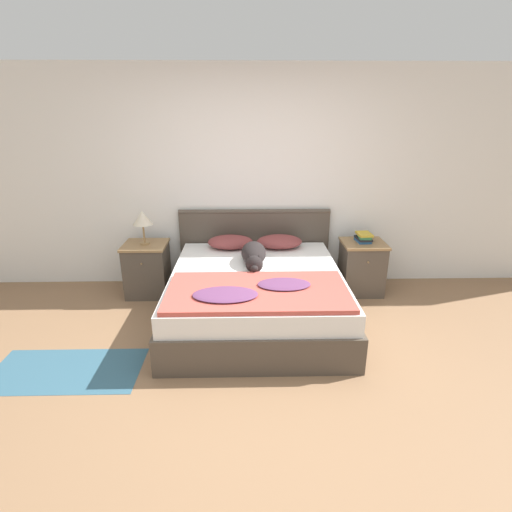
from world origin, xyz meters
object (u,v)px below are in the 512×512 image
nightstand_right (362,267)px  book_stack (364,237)px  pillow_left (230,242)px  pillow_right (279,242)px  dog (254,255)px  nightstand_left (147,269)px  table_lamp (142,219)px  bed (256,297)px

nightstand_right → book_stack: size_ratio=2.66×
pillow_left → pillow_right: 0.57m
dog → book_stack: (1.28, 0.45, 0.04)m
nightstand_left → nightstand_right: same height
nightstand_left → dog: size_ratio=0.84×
pillow_right → table_lamp: (-1.54, -0.08, 0.31)m
nightstand_right → pillow_right: (-0.97, 0.08, 0.30)m
nightstand_right → dog: (-1.28, -0.42, 0.32)m
pillow_left → pillow_right: (0.57, 0.00, 0.00)m
bed → nightstand_left: (-1.26, 0.66, 0.05)m
dog → nightstand_left: bearing=161.3°
book_stack → table_lamp: size_ratio=0.60×
nightstand_right → book_stack: (-0.00, 0.03, 0.36)m
bed → pillow_right: size_ratio=3.65×
bed → table_lamp: 1.56m
pillow_left → table_lamp: bearing=-175.5°
pillow_left → book_stack: size_ratio=2.26×
bed → pillow_right: pillow_right is taller
nightstand_left → pillow_left: 1.02m
dog → table_lamp: size_ratio=1.91×
book_stack → pillow_left: bearing=178.2°
nightstand_left → pillow_right: pillow_right is taller
nightstand_right → pillow_right: size_ratio=1.18×
bed → dog: size_ratio=2.60×
bed → table_lamp: (-1.26, 0.66, 0.65)m
dog → book_stack: dog is taller
pillow_left → book_stack: (1.54, -0.05, 0.06)m
pillow_right → book_stack: bearing=-2.8°
bed → book_stack: (1.26, 0.69, 0.41)m
book_stack → dog: bearing=-160.7°
bed → dog: 0.44m
nightstand_right → pillow_left: size_ratio=1.18×
bed → pillow_right: 0.86m
bed → pillow_left: size_ratio=3.65×
nightstand_right → book_stack: book_stack is taller
table_lamp → nightstand_right: bearing=-0.0°
nightstand_right → pillow_left: (-1.54, 0.08, 0.30)m
nightstand_left → dog: dog is taller
dog → pillow_right: bearing=58.2°
nightstand_left → pillow_left: bearing=4.5°
pillow_right → nightstand_left: bearing=-177.1°
book_stack → nightstand_right: bearing=-87.6°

